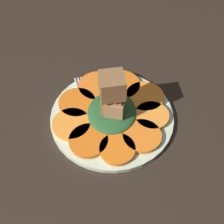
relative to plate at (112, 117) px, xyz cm
name	(u,v)px	position (x,y,z in cm)	size (l,w,h in cm)	color
table_slab	(112,121)	(0.00, 0.00, -1.52)	(120.00, 120.00, 2.00)	black
plate	(112,117)	(0.00, 0.00, 0.00)	(25.71, 25.71, 1.05)	beige
carrot_slice_0	(145,97)	(-5.55, 6.36, 1.02)	(8.31, 8.31, 0.89)	orange
carrot_slice_1	(121,85)	(-8.22, 0.79, 1.02)	(8.67, 8.67, 0.89)	orange
carrot_slice_2	(97,86)	(-7.18, -4.27, 1.02)	(8.49, 8.49, 0.89)	orange
carrot_slice_3	(77,103)	(-1.85, -7.75, 1.02)	(7.91, 7.91, 0.89)	orange
carrot_slice_4	(71,124)	(3.76, -7.76, 1.02)	(7.76, 7.76, 0.89)	orange
carrot_slice_5	(89,141)	(7.17, -3.60, 1.02)	(7.71, 7.71, 0.89)	orange
carrot_slice_6	(117,149)	(8.30, 2.19, 1.02)	(6.96, 6.96, 0.89)	orange
carrot_slice_7	(142,136)	(4.66, 6.61, 1.02)	(7.69, 7.69, 0.89)	orange
carrot_slice_8	(152,116)	(-0.60, 8.22, 1.02)	(7.12, 7.12, 0.89)	orange
center_pile	(112,104)	(0.18, 0.05, 4.40)	(11.21, 10.09, 11.28)	#235128
fork	(86,106)	(-1.33, -5.72, 0.78)	(17.62, 8.26, 0.40)	silver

